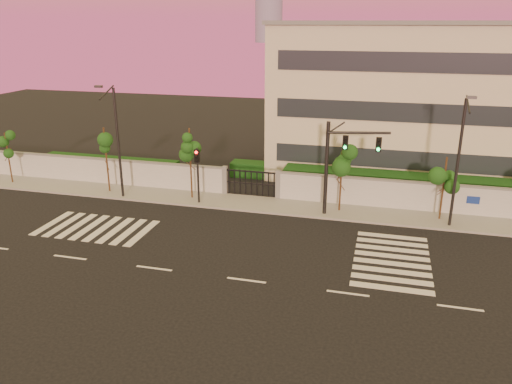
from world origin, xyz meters
TOP-DOWN VIEW (x-y plane):
  - ground at (0.00, 0.00)m, footprint 120.00×120.00m
  - sidewalk at (0.00, 10.50)m, footprint 60.00×3.00m
  - perimeter_wall at (0.10, 12.00)m, footprint 60.00×0.36m
  - hedge_row at (1.17, 14.74)m, footprint 41.00×4.25m
  - institutional_building at (9.00, 21.99)m, footprint 24.40×12.40m
  - road_markings at (-1.58, 3.76)m, footprint 57.00×7.62m
  - street_tree_a at (-22.09, 10.27)m, footprint 1.36×1.08m
  - street_tree_b at (-13.52, 10.29)m, footprint 1.52×1.21m
  - street_tree_c at (-7.00, 10.49)m, footprint 1.41×1.13m
  - street_tree_d at (3.55, 10.60)m, footprint 1.56×1.24m
  - street_tree_e at (9.95, 10.69)m, footprint 1.41×1.12m
  - traffic_signal_main at (3.42, 9.74)m, footprint 3.94×0.98m
  - traffic_signal_secondary at (-6.17, 9.62)m, footprint 0.32×0.32m
  - streetlight_west at (-11.99, 9.30)m, footprint 0.50×2.00m
  - streetlight_east at (10.45, 9.53)m, footprint 0.50×2.02m

SIDE VIEW (x-z plane):
  - ground at x=0.00m, z-range 0.00..0.00m
  - road_markings at x=-1.58m, z-range 0.00..0.02m
  - sidewalk at x=0.00m, z-range 0.00..0.15m
  - hedge_row at x=1.17m, z-range -0.08..1.72m
  - perimeter_wall at x=0.10m, z-range -0.03..2.17m
  - traffic_signal_secondary at x=-6.17m, z-range 0.55..4.61m
  - street_tree_a at x=-22.09m, z-range 0.97..5.08m
  - street_tree_e at x=9.95m, z-range 1.00..5.26m
  - street_tree_d at x=3.55m, z-range 1.06..5.53m
  - street_tree_b at x=-13.52m, z-range 1.17..6.13m
  - street_tree_c at x=-7.00m, z-range 1.23..6.45m
  - traffic_signal_main at x=3.42m, z-range 0.83..7.11m
  - streetlight_west at x=-11.99m, z-range 0.34..8.64m
  - streetlight_east at x=10.45m, z-range 0.34..8.74m
  - institutional_building at x=9.00m, z-range 0.03..12.28m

